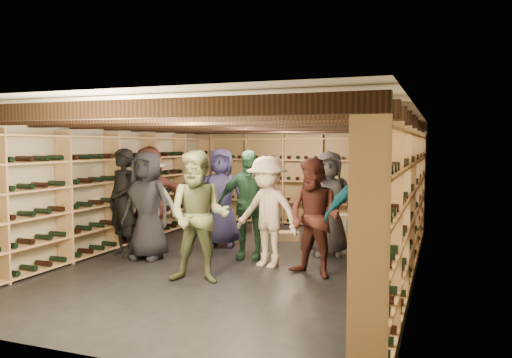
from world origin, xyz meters
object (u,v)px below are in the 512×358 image
object	(u,v)px
crate_stack_right	(341,227)
person_4	(362,220)
crate_loose	(286,236)
person_9	(148,202)
person_3	(267,212)
person_8	(314,218)
person_0	(147,205)
crate_stack_left	(264,217)
person_5	(149,195)
person_6	(221,197)
person_2	(199,217)
person_10	(248,204)
person_1	(123,202)
person_12	(328,203)

from	to	relation	value
crate_stack_right	person_4	size ratio (longest dim) A/B	0.32
crate_loose	person_9	bearing A→B (deg)	-139.89
person_3	person_8	bearing A→B (deg)	-5.29
person_0	person_3	xyz separation A→B (m)	(2.06, 0.21, -0.04)
crate_stack_left	person_5	world-z (taller)	person_5
person_3	person_6	xyz separation A→B (m)	(-1.34, 1.19, 0.06)
person_2	person_5	world-z (taller)	person_5
person_2	person_9	xyz separation A→B (m)	(-1.83, 1.57, -0.04)
crate_loose	person_10	bearing A→B (deg)	-94.70
crate_stack_left	person_3	size ratio (longest dim) A/B	0.39
person_0	person_3	world-z (taller)	person_0
person_8	person_5	bearing A→B (deg)	179.66
person_4	person_5	world-z (taller)	person_5
person_10	person_3	bearing A→B (deg)	-50.71
crate_stack_left	person_9	world-z (taller)	person_9
crate_loose	person_0	xyz separation A→B (m)	(-1.71, -2.37, 0.82)
person_3	person_10	world-z (taller)	person_10
person_1	person_2	bearing A→B (deg)	-5.88
crate_loose	person_12	xyz separation A→B (m)	(1.07, -1.03, 0.82)
person_0	person_6	bearing A→B (deg)	64.92
person_3	person_8	xyz separation A→B (m)	(0.83, -0.31, -0.00)
crate_stack_left	person_6	distance (m)	1.82
person_4	person_3	bearing A→B (deg)	144.72
crate_stack_right	crate_loose	bearing A→B (deg)	-154.79
crate_loose	person_3	xyz separation A→B (m)	(0.35, -2.16, 0.78)
person_0	person_6	size ratio (longest dim) A/B	0.98
crate_stack_left	person_9	size ratio (longest dim) A/B	0.39
person_5	person_9	distance (m)	0.55
person_2	person_1	bearing A→B (deg)	140.72
person_12	person_8	bearing A→B (deg)	-101.49
person_5	person_10	world-z (taller)	person_5
person_1	person_10	bearing A→B (deg)	36.31
person_0	person_6	distance (m)	1.57
person_5	person_9	bearing A→B (deg)	-77.10
crate_stack_right	person_1	size ratio (longest dim) A/B	0.31
person_4	person_6	xyz separation A→B (m)	(-2.88, 1.66, 0.04)
crate_stack_right	person_4	xyz separation A→B (m)	(0.88, -3.10, 0.63)
crate_stack_left	person_3	distance (m)	3.14
crate_loose	crate_stack_left	bearing A→B (deg)	135.21
person_0	person_12	world-z (taller)	person_0
crate_stack_left	person_5	distance (m)	2.66
person_6	crate_stack_right	bearing A→B (deg)	16.92
person_3	person_12	size ratio (longest dim) A/B	0.96
person_3	person_9	distance (m)	2.46
crate_stack_left	person_5	size ratio (longest dim) A/B	0.36
crate_stack_right	person_8	distance (m)	3.00
person_10	person_12	distance (m)	1.40
person_0	person_8	world-z (taller)	person_0
person_4	person_8	world-z (taller)	person_4
person_9	person_10	distance (m)	1.94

